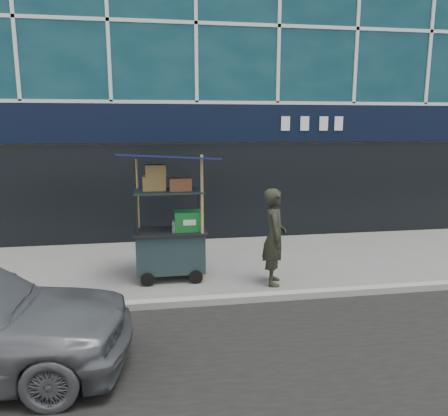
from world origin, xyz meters
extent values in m
plane|color=slate|center=(0.00, 0.00, 0.00)|extent=(80.00, 80.00, 0.00)
cube|color=gray|center=(0.00, -0.20, 0.06)|extent=(80.00, 0.18, 0.12)
cube|color=slate|center=(0.00, 7.00, 6.00)|extent=(16.00, 6.00, 12.00)
cube|color=black|center=(0.00, 3.86, 2.90)|extent=(15.68, 0.06, 0.90)
cube|color=black|center=(0.00, 3.90, 1.20)|extent=(15.68, 0.04, 2.40)
cube|color=#1A2A2D|center=(-0.81, 1.16, 0.52)|extent=(1.26, 0.74, 0.73)
cylinder|color=black|center=(-1.25, 0.77, 0.13)|extent=(0.25, 0.05, 0.25)
cylinder|color=black|center=(-0.37, 0.77, 0.13)|extent=(0.25, 0.05, 0.25)
cube|color=black|center=(-0.81, 1.16, 0.91)|extent=(1.34, 0.82, 0.04)
cylinder|color=black|center=(-1.39, 0.84, 1.28)|extent=(0.03, 0.03, 0.79)
cylinder|color=black|center=(-0.23, 0.85, 1.28)|extent=(0.03, 0.03, 0.79)
cylinder|color=black|center=(-1.39, 1.47, 1.28)|extent=(0.03, 0.03, 0.79)
cylinder|color=black|center=(-0.24, 1.47, 1.28)|extent=(0.03, 0.03, 0.79)
cube|color=#1A2A2D|center=(-0.81, 1.16, 1.68)|extent=(1.26, 0.74, 0.03)
cylinder|color=olive|center=(-0.23, 0.85, 1.18)|extent=(0.05, 0.05, 2.36)
cylinder|color=olive|center=(-1.39, 1.47, 1.13)|extent=(0.04, 0.04, 2.25)
cube|color=#0B173F|center=(-0.81, 1.16, 2.30)|extent=(1.79, 1.26, 0.21)
cube|color=#0E5A1A|center=(-0.46, 1.11, 1.12)|extent=(0.53, 0.37, 0.37)
cylinder|color=silver|center=(-0.75, 0.95, 1.04)|extent=(0.07, 0.07, 0.21)
cylinder|color=blue|center=(-0.75, 0.95, 1.15)|extent=(0.03, 0.03, 0.02)
cube|color=olive|center=(-1.07, 1.21, 1.82)|extent=(0.42, 0.32, 0.26)
cube|color=olive|center=(-0.60, 1.11, 1.81)|extent=(0.40, 0.30, 0.23)
cube|color=olive|center=(-1.04, 1.19, 2.06)|extent=(0.37, 0.27, 0.21)
imported|color=black|center=(1.04, 0.56, 0.88)|extent=(0.55, 0.72, 1.77)
camera|label=1|loc=(-1.09, -6.84, 2.90)|focal=35.00mm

